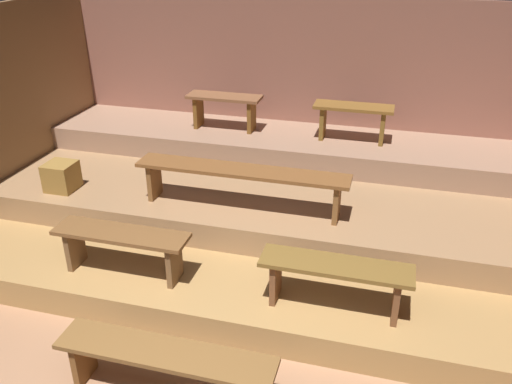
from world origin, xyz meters
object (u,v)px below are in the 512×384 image
object	(u,v)px
wooden_crate_middle	(61,176)
bench_middle_center	(242,176)
bench_lower_left	(122,242)
bench_floor_center	(166,361)
bench_upper_left	(224,105)
bench_upper_right	(353,115)
bench_lower_right	(335,275)

from	to	relation	value
wooden_crate_middle	bench_middle_center	bearing A→B (deg)	2.79
bench_lower_left	bench_middle_center	world-z (taller)	bench_middle_center
bench_floor_center	wooden_crate_middle	world-z (taller)	wooden_crate_middle
bench_middle_center	bench_floor_center	bearing A→B (deg)	-89.46
bench_lower_left	bench_upper_left	distance (m)	2.54
bench_floor_center	bench_middle_center	size ratio (longest dim) A/B	0.75
bench_upper_left	bench_upper_right	xyz separation A→B (m)	(1.58, 0.00, 0.00)
bench_lower_right	bench_lower_left	bearing A→B (deg)	180.00
bench_floor_center	bench_upper_left	distance (m)	3.62
bench_middle_center	bench_upper_right	bearing A→B (deg)	58.25
bench_lower_right	bench_upper_right	xyz separation A→B (m)	(-0.16, 2.48, 0.54)
bench_floor_center	bench_lower_left	size ratio (longest dim) A/B	1.31
bench_lower_left	bench_upper_right	distance (m)	3.08
bench_lower_left	bench_upper_left	world-z (taller)	bench_upper_left
wooden_crate_middle	bench_floor_center	bearing A→B (deg)	-43.04
bench_middle_center	bench_upper_left	bearing A→B (deg)	113.95
bench_lower_left	bench_lower_right	bearing A→B (deg)	0.00
bench_lower_left	bench_middle_center	bearing A→B (deg)	50.50
bench_floor_center	bench_lower_left	world-z (taller)	bench_lower_left
bench_upper_left	bench_upper_right	size ratio (longest dim) A/B	1.00
bench_lower_left	wooden_crate_middle	xyz separation A→B (m)	(-1.18, 0.89, 0.11)
bench_middle_center	bench_upper_right	world-z (taller)	bench_upper_right
bench_lower_right	wooden_crate_middle	distance (m)	3.20
bench_lower_right	wooden_crate_middle	size ratio (longest dim) A/B	4.03
bench_floor_center	wooden_crate_middle	bearing A→B (deg)	136.96
bench_upper_left	bench_upper_right	bearing A→B (deg)	0.00
bench_floor_center	bench_upper_right	distance (m)	3.67
bench_upper_right	bench_lower_right	bearing A→B (deg)	-86.39
bench_floor_center	bench_lower_left	bearing A→B (deg)	130.25
wooden_crate_middle	bench_upper_right	bearing A→B (deg)	28.52
bench_upper_right	wooden_crate_middle	distance (m)	3.35
bench_upper_right	bench_middle_center	bearing A→B (deg)	-121.75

